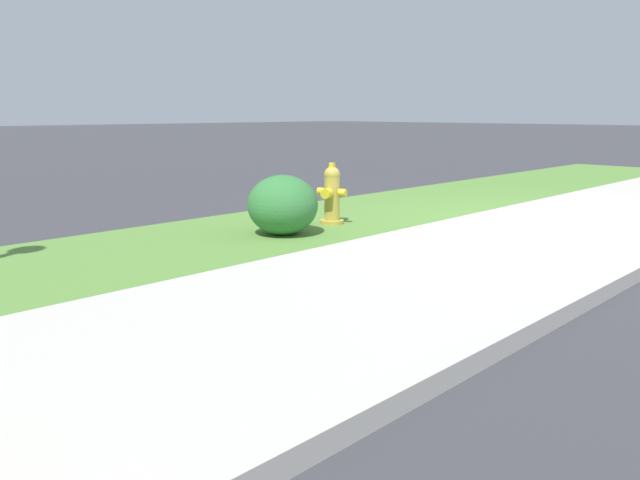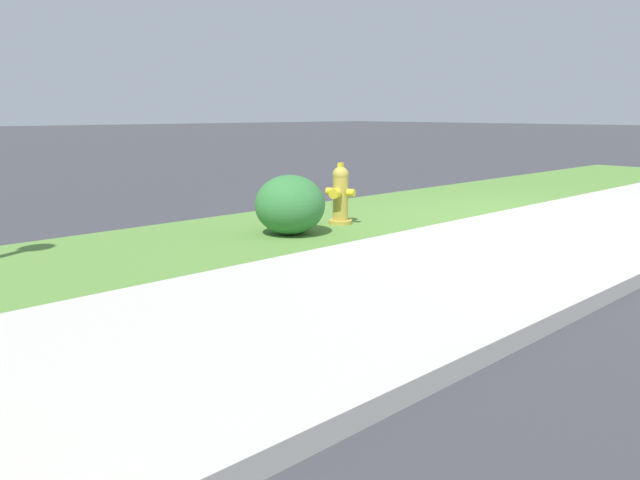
{
  "view_description": "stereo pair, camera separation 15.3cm",
  "coord_description": "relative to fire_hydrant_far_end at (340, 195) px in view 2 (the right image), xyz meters",
  "views": [
    {
      "loc": [
        -7.1,
        -2.93,
        1.31
      ],
      "look_at": [
        -3.93,
        0.17,
        0.4
      ],
      "focal_mm": 35.0,
      "sensor_mm": 36.0,
      "label": 1
    },
    {
      "loc": [
        -6.99,
        -3.04,
        1.31
      ],
      "look_at": [
        -3.93,
        0.17,
        0.4
      ],
      "focal_mm": 35.0,
      "sensor_mm": 36.0,
      "label": 2
    }
  ],
  "objects": [
    {
      "name": "ground_plane",
      "position": [
        1.77,
        -2.09,
        -0.35
      ],
      "size": [
        120.0,
        120.0,
        0.0
      ],
      "primitive_type": "plane",
      "color": "#38383D"
    },
    {
      "name": "fire_hydrant_far_end",
      "position": [
        0.0,
        0.0,
        0.0
      ],
      "size": [
        0.34,
        0.37,
        0.73
      ],
      "rotation": [
        0.0,
        0.0,
        1.88
      ],
      "color": "gold",
      "rests_on": "ground"
    },
    {
      "name": "sidewalk_pavement",
      "position": [
        1.77,
        -2.09,
        -0.34
      ],
      "size": [
        18.0,
        2.52,
        0.01
      ],
      "primitive_type": "cube",
      "color": "#BCB7AD",
      "rests_on": "ground"
    },
    {
      "name": "shrub_bush_mid_verge",
      "position": [
        -0.84,
        -0.06,
        -0.02
      ],
      "size": [
        0.76,
        0.76,
        0.65
      ],
      "color": "#337538",
      "rests_on": "ground"
    },
    {
      "name": "grass_verge",
      "position": [
        1.77,
        0.32,
        -0.35
      ],
      "size": [
        18.0,
        2.3,
        0.01
      ],
      "primitive_type": "cube",
      "color": "#568438",
      "rests_on": "ground"
    }
  ]
}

